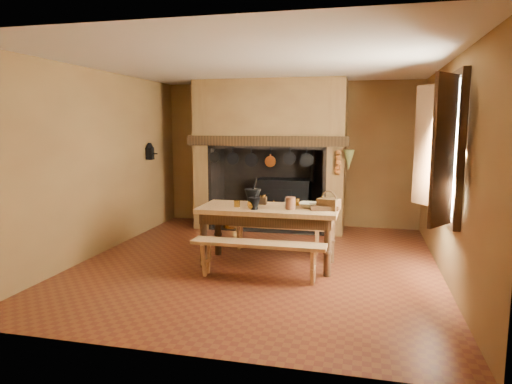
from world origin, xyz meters
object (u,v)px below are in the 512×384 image
bench_front (258,251)px  iron_range (285,202)px  work_table (269,216)px  wicker_basket (329,203)px  coffee_grinder (263,200)px  mixing_bowl (309,205)px

bench_front → iron_range: bearing=93.7°
work_table → wicker_basket: wicker_basket is taller
bench_front → coffee_grinder: (-0.13, 0.83, 0.53)m
wicker_basket → iron_range: bearing=130.6°
work_table → wicker_basket: 0.86m
work_table → mixing_bowl: 0.59m
iron_range → coffee_grinder: (0.07, -2.29, 0.41)m
iron_range → bench_front: iron_range is taller
bench_front → mixing_bowl: (0.56, 0.73, 0.50)m
work_table → wicker_basket: bearing=-0.9°
coffee_grinder → bench_front: bearing=-81.6°
work_table → mixing_bowl: mixing_bowl is taller
bench_front → coffee_grinder: 1.00m
bench_front → wicker_basket: bearing=36.8°
iron_range → work_table: (0.20, -2.48, 0.22)m
iron_range → coffee_grinder: bearing=-88.1°
iron_range → work_table: 2.50m
work_table → wicker_basket: (0.83, -0.01, 0.22)m
bench_front → mixing_bowl: 1.05m
coffee_grinder → mixing_bowl: coffee_grinder is taller
work_table → bench_front: size_ratio=1.11×
bench_front → wicker_basket: 1.18m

